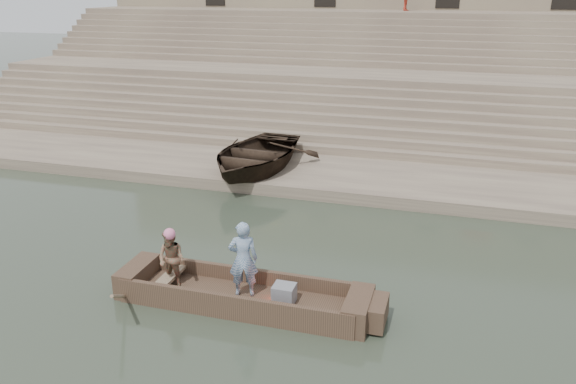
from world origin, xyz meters
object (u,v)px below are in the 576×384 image
at_px(standing_man, 243,259).
at_px(beached_rowboat, 255,154).
at_px(television, 284,294).
at_px(rowing_man, 171,259).

relative_size(standing_man, beached_rowboat, 0.33).
distance_m(television, beached_rowboat, 8.86).
distance_m(standing_man, beached_rowboat, 8.48).
bearing_deg(television, standing_man, 177.14).
xyz_separation_m(rowing_man, television, (2.57, 0.05, -0.47)).
xyz_separation_m(standing_man, beached_rowboat, (-2.63, 8.06, -0.14)).
bearing_deg(television, rowing_man, -178.86).
distance_m(standing_man, rowing_man, 1.67).
bearing_deg(standing_man, rowing_man, -15.07).
height_order(standing_man, television, standing_man).
distance_m(standing_man, television, 1.13).
bearing_deg(rowing_man, television, 9.22).
height_order(rowing_man, television, rowing_man).
relative_size(rowing_man, television, 2.90).
xyz_separation_m(standing_man, television, (0.91, -0.05, -0.66)).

